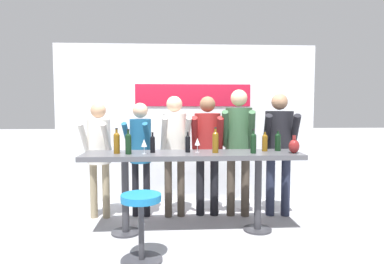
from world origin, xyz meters
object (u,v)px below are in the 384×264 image
(wine_bottle_2, at_px, (128,143))
(wine_bottle_4, at_px, (278,141))
(person_center, at_px, (207,142))
(person_center_left, at_px, (175,142))
(wine_bottle_1, at_px, (265,142))
(wine_glass_0, at_px, (144,144))
(person_left, at_px, (140,146))
(person_center_right, at_px, (239,138))
(wine_bottle_0, at_px, (117,142))
(wine_glass_1, at_px, (197,142))
(wine_bottle_5, at_px, (188,143))
(decorative_vase, at_px, (294,146))
(person_right, at_px, (279,141))
(person_far_left, at_px, (99,147))
(wine_bottle_6, at_px, (215,141))
(wine_bottle_7, at_px, (153,143))
(tasting_table, at_px, (192,164))
(bar_stool, at_px, (141,217))
(wine_bottle_3, at_px, (253,142))

(wine_bottle_2, xyz_separation_m, wine_bottle_4, (1.89, 0.20, -0.01))
(person_center, relative_size, wine_bottle_4, 6.39)
(person_center_left, relative_size, wine_bottle_1, 6.66)
(wine_bottle_4, height_order, wine_glass_0, wine_bottle_4)
(person_left, distance_m, person_center_right, 1.40)
(wine_bottle_0, xyz_separation_m, wine_glass_1, (0.99, 0.07, -0.02))
(person_left, xyz_separation_m, wine_bottle_4, (1.81, -0.55, 0.11))
(wine_bottle_5, bearing_deg, decorative_vase, -6.89)
(person_right, height_order, wine_bottle_1, person_right)
(person_center_left, bearing_deg, wine_glass_1, -69.66)
(person_center_right, bearing_deg, person_far_left, -168.95)
(person_right, bearing_deg, wine_glass_0, -152.37)
(wine_bottle_6, bearing_deg, wine_bottle_5, 169.35)
(wine_bottle_2, height_order, wine_bottle_5, wine_bottle_2)
(wine_bottle_4, bearing_deg, wine_bottle_7, -176.88)
(wine_glass_1, bearing_deg, person_center_left, 116.24)
(person_left, distance_m, wine_glass_0, 0.75)
(person_center_right, height_order, wine_bottle_6, person_center_right)
(tasting_table, xyz_separation_m, person_center, (0.26, 0.65, 0.20))
(wine_bottle_2, relative_size, wine_bottle_5, 1.17)
(person_center_left, distance_m, wine_bottle_4, 1.42)
(bar_stool, relative_size, wine_bottle_3, 2.34)
(wine_bottle_3, height_order, wine_bottle_7, wine_bottle_3)
(person_center_right, distance_m, wine_bottle_1, 0.56)
(person_center_left, xyz_separation_m, wine_glass_0, (-0.37, -0.68, 0.05))
(wine_bottle_2, relative_size, wine_glass_0, 1.72)
(person_center, bearing_deg, wine_bottle_0, -144.05)
(bar_stool, relative_size, wine_bottle_2, 2.30)
(bar_stool, height_order, wine_bottle_6, wine_bottle_6)
(wine_bottle_6, relative_size, wine_bottle_7, 1.24)
(person_right, bearing_deg, wine_bottle_0, -156.15)
(person_left, bearing_deg, bar_stool, -74.80)
(person_center, xyz_separation_m, wine_bottle_4, (0.86, -0.54, 0.07))
(wine_bottle_5, distance_m, decorative_vase, 1.31)
(wine_bottle_0, bearing_deg, decorative_vase, -2.62)
(wine_bottle_0, relative_size, wine_bottle_5, 1.20)
(person_left, height_order, wine_bottle_5, person_left)
(person_far_left, height_order, wine_bottle_3, person_far_left)
(bar_stool, height_order, person_center_left, person_center_left)
(wine_bottle_6, bearing_deg, person_center, 92.32)
(wine_bottle_5, distance_m, wine_glass_0, 0.54)
(wine_bottle_5, xyz_separation_m, decorative_vase, (1.30, -0.16, -0.03))
(person_center_right, height_order, wine_bottle_7, person_center_right)
(tasting_table, bearing_deg, person_left, 136.76)
(person_left, relative_size, person_center_right, 0.90)
(person_center_left, xyz_separation_m, wine_bottle_4, (1.33, -0.51, 0.06))
(person_left, height_order, decorative_vase, person_left)
(wine_bottle_2, distance_m, wine_glass_1, 0.85)
(person_far_left, xyz_separation_m, person_right, (2.55, -0.05, 0.07))
(person_left, relative_size, person_right, 0.93)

